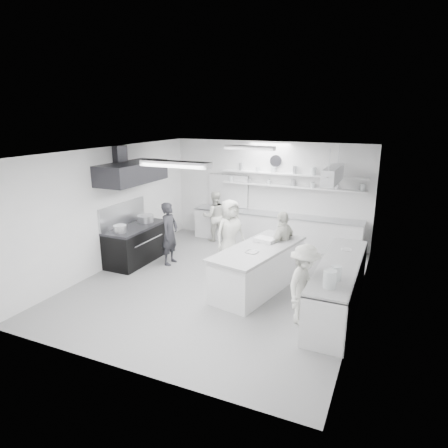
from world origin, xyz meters
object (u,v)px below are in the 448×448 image
at_px(stove, 136,245).
at_px(cook_stove, 170,234).
at_px(back_counter, 274,230).
at_px(prep_island, 258,269).
at_px(right_counter, 338,288).
at_px(cook_back, 215,216).

distance_m(stove, cook_stove, 1.00).
bearing_deg(back_counter, prep_island, -79.15).
bearing_deg(cook_stove, stove, 101.54).
bearing_deg(right_counter, cook_back, 143.56).
distance_m(stove, back_counter, 4.03).
relative_size(cook_stove, cook_back, 1.06).
xyz_separation_m(right_counter, cook_back, (-4.13, 3.05, 0.29)).
bearing_deg(right_counter, cook_stove, 169.35).
height_order(stove, back_counter, back_counter).
relative_size(stove, prep_island, 0.71).
height_order(stove, cook_back, cook_back).
distance_m(prep_island, cook_stove, 2.68).
bearing_deg(back_counter, cook_stove, -127.72).
bearing_deg(back_counter, cook_back, -168.82).
relative_size(prep_island, cook_stove, 1.56).
bearing_deg(stove, back_counter, 43.99).
bearing_deg(stove, cook_back, 65.40).
height_order(stove, prep_island, prep_island).
distance_m(stove, cook_back, 2.71).
xyz_separation_m(back_counter, cook_stove, (-2.00, -2.58, 0.35)).
relative_size(back_counter, cook_back, 3.27).
relative_size(back_counter, right_counter, 1.52).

